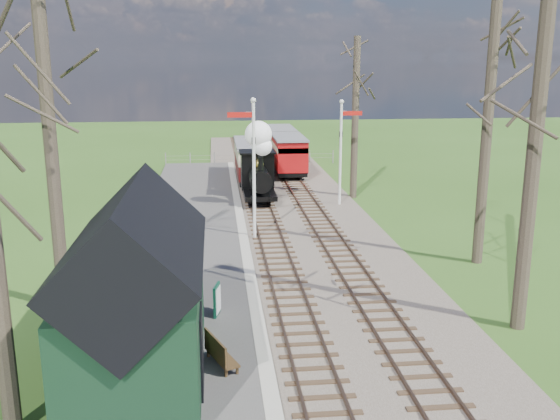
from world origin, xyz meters
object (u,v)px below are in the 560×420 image
(semaphore_far, at_px, (342,145))
(coach, at_px, (252,159))
(station_shed, at_px, (138,295))
(bench, at_px, (218,352))
(red_carriage_b, at_px, (280,143))
(sign_board, at_px, (217,300))
(person, at_px, (190,359))
(red_carriage_a, at_px, (289,154))
(semaphore_near, at_px, (252,159))
(locomotive, at_px, (258,167))

(semaphore_far, distance_m, coach, 8.56)
(station_shed, bearing_deg, bench, 4.41)
(red_carriage_b, xyz_separation_m, sign_board, (-5.00, -29.11, -0.82))
(coach, xyz_separation_m, person, (-3.07, -25.95, -0.59))
(red_carriage_a, bearing_deg, semaphore_far, -78.87)
(semaphore_far, xyz_separation_m, coach, (-4.37, 7.13, -1.83))
(coach, xyz_separation_m, bench, (-2.39, -24.98, -0.95))
(semaphore_far, bearing_deg, red_carriage_b, 96.96)
(semaphore_near, distance_m, sign_board, 9.22)
(person, bearing_deg, coach, 8.87)
(station_shed, bearing_deg, semaphore_near, 73.62)
(semaphore_near, bearing_deg, semaphore_far, 49.40)
(sign_board, xyz_separation_m, bench, (0.01, -3.27, -0.11))
(person, bearing_deg, station_shed, 71.63)
(station_shed, relative_size, bench, 4.36)
(locomotive, bearing_deg, red_carriage_b, 79.02)
(bench, bearing_deg, red_carriage_a, 79.48)
(station_shed, distance_m, sign_board, 4.21)
(locomotive, xyz_separation_m, red_carriage_a, (2.61, 7.96, -0.57))
(semaphore_far, height_order, red_carriage_b, semaphore_far)
(red_carriage_b, relative_size, sign_board, 5.31)
(semaphore_near, relative_size, red_carriage_a, 1.21)
(station_shed, relative_size, coach, 0.88)
(semaphore_near, relative_size, bench, 4.31)
(station_shed, height_order, sign_board, station_shed)
(semaphore_near, bearing_deg, red_carriage_a, 77.36)
(semaphore_near, bearing_deg, coach, 86.65)
(coach, height_order, person, coach)
(red_carriage_a, distance_m, person, 28.43)
(semaphore_far, distance_m, bench, 19.29)
(sign_board, bearing_deg, red_carriage_a, 78.04)
(red_carriage_b, height_order, bench, red_carriage_b)
(red_carriage_a, xyz_separation_m, bench, (-4.99, -26.87, -0.93))
(coach, bearing_deg, semaphore_near, -93.35)
(station_shed, xyz_separation_m, locomotive, (4.29, 19.06, -0.20))
(red_carriage_b, bearing_deg, semaphore_far, -83.04)
(semaphore_near, height_order, bench, semaphore_near)
(semaphore_near, bearing_deg, bench, -97.79)
(locomotive, xyz_separation_m, person, (-3.06, -19.89, -1.14))
(semaphore_near, distance_m, locomotive, 7.27)
(coach, relative_size, red_carriage_b, 1.40)
(semaphore_near, height_order, semaphore_far, semaphore_near)
(station_shed, bearing_deg, red_carriage_b, 78.03)
(coach, relative_size, bench, 4.98)
(semaphore_near, distance_m, red_carriage_b, 20.90)
(station_shed, height_order, semaphore_near, semaphore_near)
(locomotive, bearing_deg, semaphore_far, -13.61)
(red_carriage_a, bearing_deg, bench, -100.52)
(coach, xyz_separation_m, red_carriage_b, (2.60, 7.39, -0.01))
(semaphore_near, relative_size, coach, 0.87)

